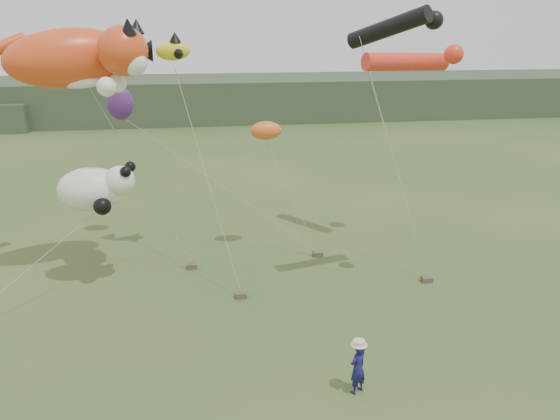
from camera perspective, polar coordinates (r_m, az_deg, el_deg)
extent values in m
plane|color=#385123|center=(15.74, 3.33, -15.91)|extent=(120.00, 120.00, 0.00)
cube|color=#2D3D28|center=(58.14, -6.18, 11.61)|extent=(90.00, 12.00, 4.00)
imported|color=#161551|center=(14.51, 8.13, -16.02)|extent=(0.62, 0.57, 1.42)
cube|color=brown|center=(21.57, -9.17, -5.79)|extent=(0.38, 0.30, 0.20)
cube|color=brown|center=(19.17, -4.11, -8.84)|extent=(0.38, 0.30, 0.20)
cube|color=brown|center=(20.94, 15.09, -7.00)|extent=(0.38, 0.30, 0.20)
cube|color=brown|center=(22.44, 3.97, -4.60)|extent=(0.38, 0.30, 0.20)
ellipsoid|color=#E44619|center=(20.27, -20.96, 14.57)|extent=(4.82, 3.24, 2.21)
sphere|color=#E44619|center=(19.09, -16.11, 15.69)|extent=(1.62, 1.62, 1.62)
cone|color=black|center=(18.60, -15.62, 18.04)|extent=(0.50, 0.62, 0.61)
cone|color=black|center=(19.48, -14.78, 18.10)|extent=(0.50, 0.58, 0.58)
sphere|color=white|center=(18.80, -14.97, 14.65)|extent=(0.81, 0.81, 0.81)
ellipsoid|color=white|center=(20.02, -20.36, 12.52)|extent=(1.59, 0.79, 0.50)
sphere|color=white|center=(18.70, -17.67, 12.17)|extent=(0.63, 0.63, 0.63)
sphere|color=white|center=(19.92, -16.64, 12.60)|extent=(0.63, 0.63, 0.63)
cylinder|color=#E44619|center=(21.53, -27.00, 14.94)|extent=(1.68, 1.23, 0.98)
ellipsoid|color=yellow|center=(20.96, -11.10, 15.98)|extent=(1.31, 0.64, 0.70)
cone|color=black|center=(21.28, -14.06, 15.82)|extent=(0.69, 0.85, 0.80)
cone|color=black|center=(20.94, -10.93, 17.33)|extent=(0.44, 0.44, 0.36)
cone|color=black|center=(20.51, -10.35, 15.73)|extent=(0.47, 0.50, 0.36)
cone|color=black|center=(21.40, -10.31, 15.84)|extent=(0.47, 0.50, 0.36)
cylinder|color=black|center=(22.77, 11.23, 18.15)|extent=(2.71, 3.26, 1.66)
sphere|color=black|center=(22.83, 15.79, 18.55)|extent=(0.71, 0.71, 0.71)
cylinder|color=red|center=(18.44, 13.02, 14.84)|extent=(3.07, 1.32, 0.64)
sphere|color=red|center=(18.53, 17.70, 15.23)|extent=(0.60, 0.60, 0.60)
ellipsoid|color=white|center=(20.07, -19.11, 2.06)|extent=(2.30, 1.54, 1.54)
sphere|color=white|center=(19.57, -16.39, 2.98)|extent=(1.02, 1.02, 1.02)
sphere|color=black|center=(19.12, -15.85, 3.86)|extent=(0.38, 0.38, 0.38)
sphere|color=black|center=(19.81, -15.38, 4.39)|extent=(0.38, 0.38, 0.38)
sphere|color=black|center=(19.47, -18.07, 0.36)|extent=(0.60, 0.60, 0.60)
sphere|color=black|center=(20.54, -20.77, 1.24)|extent=(0.60, 0.60, 0.60)
ellipsoid|color=orange|center=(21.69, -1.47, 8.31)|extent=(1.24, 0.72, 0.72)
ellipsoid|color=#50226D|center=(23.55, -16.39, 10.64)|extent=(1.09, 0.73, 1.34)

